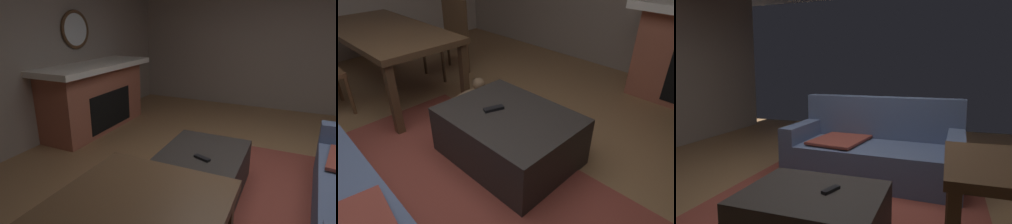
% 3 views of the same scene
% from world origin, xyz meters
% --- Properties ---
extents(floor, '(8.09, 8.09, 0.00)m').
position_xyz_m(floor, '(0.00, 0.00, 0.00)').
color(floor, olive).
extents(wall_back_fireplace_side, '(7.14, 0.12, 2.83)m').
position_xyz_m(wall_back_fireplace_side, '(0.00, -3.16, 1.42)').
color(wall_back_fireplace_side, gray).
rests_on(wall_back_fireplace_side, ground).
extents(wall_left, '(0.12, 6.72, 2.83)m').
position_xyz_m(wall_left, '(-3.37, 0.00, 1.42)').
color(wall_left, gray).
rests_on(wall_left, ground).
extents(area_rug, '(2.60, 2.00, 0.01)m').
position_xyz_m(area_rug, '(0.02, 0.03, 0.01)').
color(area_rug, brown).
rests_on(area_rug, ground).
extents(fireplace, '(2.00, 0.76, 1.04)m').
position_xyz_m(fireplace, '(-0.99, -2.79, 0.53)').
color(fireplace, '#9E5642').
rests_on(fireplace, ground).
extents(round_wall_mirror, '(0.57, 0.05, 0.57)m').
position_xyz_m(round_wall_mirror, '(-0.99, -3.07, 1.52)').
color(round_wall_mirror, '#4C331E').
extents(ottoman_coffee_table, '(1.02, 0.79, 0.42)m').
position_xyz_m(ottoman_coffee_table, '(0.02, -0.71, 0.21)').
color(ottoman_coffee_table, '#2D2826').
rests_on(ottoman_coffee_table, ground).
extents(tv_remote, '(0.10, 0.17, 0.02)m').
position_xyz_m(tv_remote, '(0.15, -0.66, 0.43)').
color(tv_remote, black).
rests_on(tv_remote, ottoman_coffee_table).
extents(small_dog, '(0.30, 0.58, 0.26)m').
position_xyz_m(small_dog, '(0.84, -0.92, 0.15)').
color(small_dog, '#8C6B4C').
rests_on(small_dog, ground).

